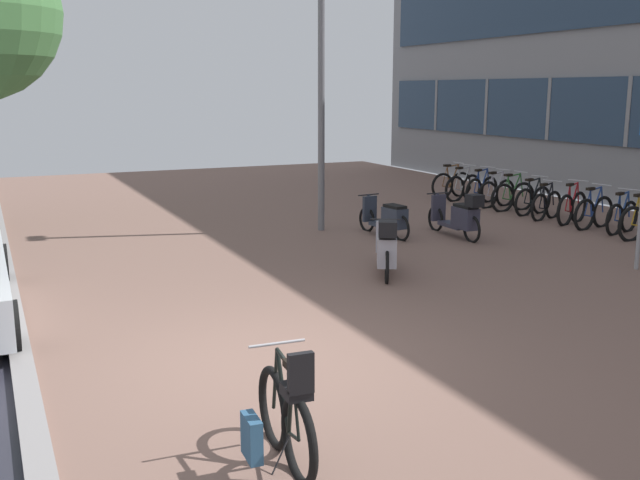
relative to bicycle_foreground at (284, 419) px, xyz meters
name	(u,v)px	position (x,y,z in m)	size (l,w,h in m)	color
ground	(372,345)	(2.03, 2.21, -0.41)	(21.00, 40.00, 0.13)	#272731
bicycle_foreground	(284,419)	(0.00, 0.00, 0.00)	(0.68, 1.34, 1.08)	black
bicycle_rack_01	(622,217)	(10.07, 5.99, -0.05)	(1.27, 0.50, 0.96)	black
bicycle_rack_02	(594,213)	(9.94, 6.64, -0.04)	(1.37, 0.48, 0.99)	black
bicycle_rack_03	(572,208)	(9.95, 7.30, -0.04)	(1.31, 0.57, 1.01)	black
bicycle_rack_04	(546,205)	(9.80, 7.96, -0.06)	(1.26, 0.53, 0.93)	black
bicycle_rack_05	(533,201)	(9.97, 8.61, -0.05)	(1.34, 0.47, 0.96)	black
bicycle_rack_06	(513,197)	(9.90, 9.27, -0.03)	(1.39, 0.48, 1.01)	black
bicycle_rack_07	(496,193)	(9.91, 9.93, -0.04)	(1.39, 0.48, 1.00)	black
bicycle_rack_08	(482,190)	(9.95, 10.59, -0.04)	(1.37, 0.55, 1.00)	black
bicycle_rack_09	(463,188)	(9.82, 11.24, -0.04)	(1.36, 0.48, 1.00)	black
bicycle_rack_10	(452,185)	(9.91, 11.90, -0.04)	(1.37, 0.48, 1.00)	black
scooter_near	(387,218)	(5.43, 7.75, 0.00)	(0.54, 1.73, 0.83)	black
scooter_mid	(386,248)	(3.78, 4.94, 0.07)	(1.02, 1.61, 1.01)	black
scooter_far	(460,216)	(6.68, 7.01, 0.06)	(0.52, 1.89, 0.98)	black
lamp_post	(321,64)	(4.49, 8.96, 3.10)	(0.20, 0.52, 6.32)	slate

